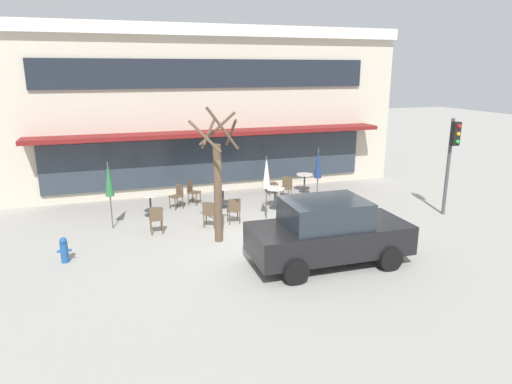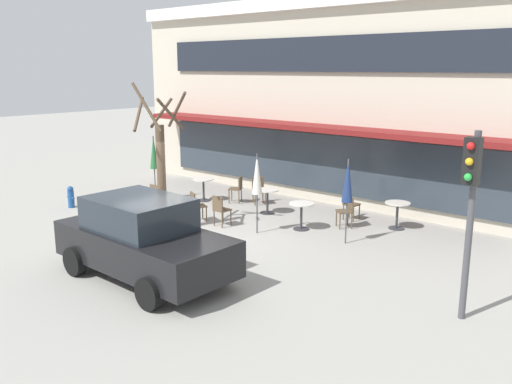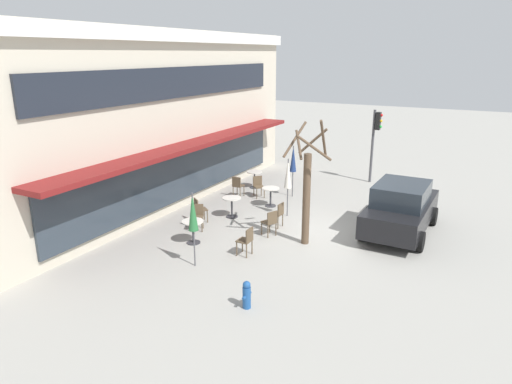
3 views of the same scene
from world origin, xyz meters
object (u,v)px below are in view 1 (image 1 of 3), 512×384
cafe_table_streetside (223,194)px  traffic_light_pole (452,151)px  cafe_chair_0 (156,218)px  cafe_table_near_wall (150,201)px  street_tree (218,182)px  cafe_table_by_tree (305,180)px  cafe_chair_6 (286,186)px  fire_hydrant (64,250)px  parked_sedan (328,232)px  cafe_chair_5 (178,195)px  cafe_chair_3 (270,182)px  patio_umbrella_corner_open (109,180)px  cafe_chair_2 (209,212)px  cafe_chair_4 (234,209)px  patio_umbrella_green_folded (318,164)px  cafe_chair_1 (192,191)px  cafe_table_mid_patio (275,195)px  patio_umbrella_cream_folded (267,173)px

cafe_table_streetside → traffic_light_pole: traffic_light_pole is taller
traffic_light_pole → cafe_chair_0: bearing=172.8°
cafe_table_near_wall → street_tree: 3.83m
cafe_table_by_tree → cafe_chair_6: size_ratio=0.85×
cafe_table_near_wall → fire_hydrant: cafe_table_near_wall is taller
cafe_chair_0 → parked_sedan: (4.05, -3.69, 0.35)m
cafe_chair_5 → street_tree: size_ratio=0.22×
cafe_chair_0 → traffic_light_pole: 10.18m
cafe_chair_3 → cafe_chair_5: same height
cafe_table_near_wall → traffic_light_pole: (9.92, -3.23, 1.78)m
cafe_table_by_tree → cafe_chair_0: bearing=-153.7°
patio_umbrella_corner_open → cafe_chair_2: bearing=-17.0°
cafe_chair_4 → patio_umbrella_green_folded: bearing=15.7°
patio_umbrella_corner_open → cafe_chair_5: bearing=33.3°
cafe_chair_6 → cafe_chair_0: bearing=-155.8°
cafe_chair_1 → fire_hydrant: 6.09m
cafe_chair_5 → cafe_table_streetside: bearing=-13.9°
cafe_chair_2 → cafe_chair_6: size_ratio=1.00×
cafe_table_mid_patio → street_tree: street_tree is taller
patio_umbrella_cream_folded → patio_umbrella_corner_open: (-5.08, 0.62, 0.00)m
patio_umbrella_cream_folded → cafe_chair_3: bearing=67.3°
cafe_table_by_tree → patio_umbrella_corner_open: size_ratio=0.35×
cafe_table_streetside → fire_hydrant: bearing=-145.9°
fire_hydrant → cafe_chair_5: bearing=47.4°
street_tree → cafe_chair_5: bearing=99.8°
cafe_table_mid_patio → cafe_chair_5: cafe_chair_5 is taller
cafe_chair_5 → cafe_chair_0: bearing=-112.8°
cafe_table_near_wall → cafe_table_streetside: same height
parked_sedan → fire_hydrant: size_ratio=6.00×
patio_umbrella_green_folded → cafe_chair_4: 3.82m
cafe_table_mid_patio → fire_hydrant: cafe_table_mid_patio is taller
cafe_table_streetside → cafe_chair_0: (-2.69, -2.13, 0.01)m
cafe_chair_0 → cafe_chair_6: 5.87m
cafe_table_mid_patio → cafe_chair_4: size_ratio=0.85×
cafe_chair_3 → cafe_chair_6: bearing=-63.6°
patio_umbrella_cream_folded → cafe_chair_3: size_ratio=2.47×
patio_umbrella_green_folded → cafe_chair_1: bearing=158.5°
cafe_chair_2 → cafe_chair_5: same height
cafe_chair_2 → fire_hydrant: cafe_chair_2 is taller
patio_umbrella_green_folded → cafe_chair_5: size_ratio=2.47×
patio_umbrella_cream_folded → fire_hydrant: patio_umbrella_cream_folded is taller
cafe_chair_2 → cafe_chair_3: bearing=44.0°
cafe_chair_2 → cafe_chair_4: 0.87m
cafe_table_by_tree → patio_umbrella_cream_folded: patio_umbrella_cream_folded is taller
cafe_chair_1 → traffic_light_pole: (8.26, -4.15, 1.77)m
cafe_table_near_wall → cafe_chair_4: size_ratio=0.85×
cafe_table_streetside → cafe_chair_6: cafe_chair_6 is taller
patio_umbrella_cream_folded → patio_umbrella_corner_open: size_ratio=1.00×
cafe_chair_6 → cafe_table_streetside: bearing=-173.9°
patio_umbrella_green_folded → street_tree: street_tree is taller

